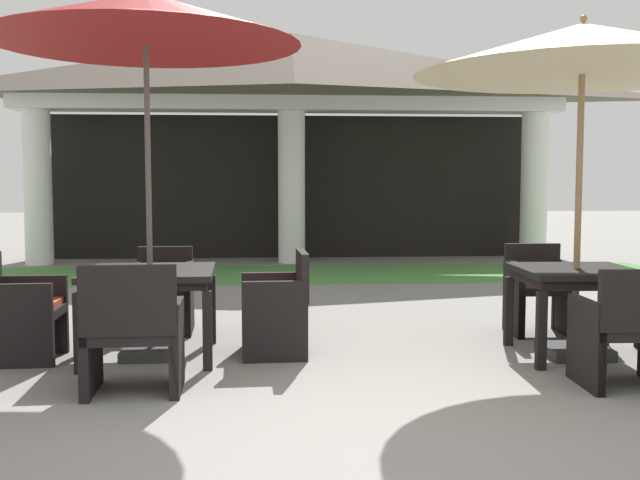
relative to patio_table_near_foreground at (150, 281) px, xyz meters
The scene contains 13 objects.
ground_plane 2.43m from the patio_table_near_foreground, 55.19° to the right, with size 60.00×60.00×0.00m, color gray.
background_pavilion 7.51m from the patio_table_near_foreground, 79.14° to the left, with size 9.79×2.56×3.94m.
lawn_strip 5.46m from the patio_table_near_foreground, 75.67° to the left, with size 11.59×2.33×0.01m, color #47843D.
patio_table_near_foreground is the anchor object (origin of this frame).
patio_umbrella_near_foreground 2.03m from the patio_table_near_foreground, ahead, with size 2.43×2.43×2.94m.
patio_chair_near_foreground_west 1.05m from the patio_table_near_foreground, behind, with size 0.60×0.57×0.85m.
patio_chair_near_foreground_east 1.04m from the patio_table_near_foreground, ahead, with size 0.55×0.64×0.85m.
patio_chair_near_foreground_south 1.05m from the patio_table_near_foreground, 87.58° to the right, with size 0.65×0.55×0.89m.
patio_chair_near_foreground_north 1.04m from the patio_table_near_foreground, 92.42° to the left, with size 0.57×0.60×0.79m.
patio_table_mid_left 3.42m from the patio_table_near_foreground, ahead, with size 0.94×0.94×0.72m.
patio_umbrella_mid_left 3.87m from the patio_table_near_foreground, ahead, with size 2.66×2.66×2.71m.
patio_chair_mid_left_north 3.53m from the patio_table_near_foreground, 11.59° to the left, with size 0.56×0.53×0.82m.
patio_chair_mid_left_south 3.58m from the patio_table_near_foreground, 18.24° to the right, with size 0.61×0.58×0.84m.
Camera 1 is at (-0.39, -4.03, 1.42)m, focal length 41.60 mm.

